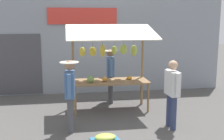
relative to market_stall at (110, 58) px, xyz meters
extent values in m
plane|color=#514F4C|center=(-0.01, 0.05, -1.55)|extent=(40.00, 40.00, 0.00)
cube|color=#8C939E|center=(-0.01, -2.15, 0.15)|extent=(9.00, 0.25, 3.40)
cube|color=red|center=(0.66, -2.00, 1.20)|extent=(2.40, 0.06, 0.56)
cube|color=#47474C|center=(3.06, -2.01, -0.45)|extent=(1.90, 0.04, 2.10)
cube|color=olive|center=(-0.01, 0.05, -0.69)|extent=(2.20, 0.90, 0.05)
cylinder|color=olive|center=(1.03, 0.44, -1.13)|extent=(0.06, 0.06, 0.83)
cylinder|color=olive|center=(-1.05, 0.44, -1.13)|extent=(0.06, 0.06, 0.83)
cylinder|color=olive|center=(1.03, -0.34, -1.13)|extent=(0.06, 0.06, 0.83)
cylinder|color=olive|center=(-1.05, -0.34, -1.13)|extent=(0.06, 0.06, 0.83)
cylinder|color=olive|center=(1.05, -0.35, -0.37)|extent=(0.07, 0.07, 2.35)
cylinder|color=olive|center=(-1.07, -0.35, -0.37)|extent=(0.07, 0.07, 2.35)
cylinder|color=olive|center=(-0.01, -0.35, 0.60)|extent=(2.12, 0.06, 0.06)
cube|color=beige|center=(-0.01, 0.20, 0.75)|extent=(2.50, 1.46, 0.39)
cylinder|color=brown|center=(-0.79, -0.36, 0.46)|extent=(0.01, 0.01, 0.28)
ellipsoid|color=#B2CC4C|center=(-0.79, -0.36, 0.16)|extent=(0.27, 0.27, 0.34)
cylinder|color=brown|center=(-0.46, -0.33, 0.48)|extent=(0.01, 0.01, 0.25)
ellipsoid|color=#B2CC4C|center=(-0.46, -0.33, 0.20)|extent=(0.22, 0.18, 0.30)
cylinder|color=brown|center=(-0.18, -0.35, 0.46)|extent=(0.01, 0.01, 0.29)
ellipsoid|color=#B2CC4C|center=(-0.18, -0.35, 0.18)|extent=(0.23, 0.24, 0.26)
cylinder|color=brown|center=(0.17, -0.29, 0.48)|extent=(0.01, 0.01, 0.24)
ellipsoid|color=yellow|center=(0.17, -0.29, 0.18)|extent=(0.16, 0.20, 0.37)
cylinder|color=brown|center=(0.47, -0.34, 0.45)|extent=(0.01, 0.01, 0.31)
ellipsoid|color=yellow|center=(0.47, -0.34, 0.16)|extent=(0.25, 0.21, 0.28)
cylinder|color=brown|center=(0.78, -0.36, 0.45)|extent=(0.01, 0.01, 0.31)
ellipsoid|color=yellow|center=(0.78, -0.36, 0.15)|extent=(0.24, 0.24, 0.29)
ellipsoid|color=gold|center=(-0.59, -0.03, -0.62)|extent=(0.21, 0.16, 0.10)
ellipsoid|color=orange|center=(0.18, 0.11, -0.60)|extent=(0.20, 0.25, 0.14)
sphere|color=#729E4C|center=(0.59, 0.24, -0.57)|extent=(0.20, 0.20, 0.20)
cylinder|color=#4C4C51|center=(-0.13, -0.84, -1.12)|extent=(0.14, 0.14, 0.85)
cylinder|color=#4C4C51|center=(-0.11, -0.56, -1.12)|extent=(0.14, 0.14, 0.85)
cube|color=#476B9E|center=(-0.12, -0.70, -0.39)|extent=(0.26, 0.53, 0.60)
cylinder|color=#476B9E|center=(-0.15, -1.01, -0.37)|extent=(0.09, 0.09, 0.55)
cylinder|color=#476B9E|center=(-0.09, -0.38, -0.37)|extent=(0.09, 0.09, 0.55)
sphere|color=#8C664C|center=(-0.12, -0.70, 0.05)|extent=(0.23, 0.23, 0.23)
cylinder|color=beige|center=(-0.12, -0.70, 0.12)|extent=(0.44, 0.44, 0.02)
cylinder|color=#4C4C51|center=(1.19, 1.65, -1.12)|extent=(0.14, 0.14, 0.85)
cylinder|color=#4C4C51|center=(1.17, 1.37, -1.12)|extent=(0.14, 0.14, 0.85)
cube|color=#476B9E|center=(1.18, 1.51, -0.40)|extent=(0.25, 0.53, 0.60)
cylinder|color=#476B9E|center=(1.20, 1.83, -0.37)|extent=(0.09, 0.09, 0.55)
cylinder|color=#476B9E|center=(1.16, 1.20, -0.37)|extent=(0.09, 0.09, 0.55)
sphere|color=#A87A5B|center=(1.18, 1.51, 0.05)|extent=(0.23, 0.23, 0.23)
cylinder|color=beige|center=(1.18, 1.51, 0.12)|extent=(0.44, 0.44, 0.02)
cylinder|color=navy|center=(-1.28, 1.84, -1.13)|extent=(0.14, 0.14, 0.84)
cylinder|color=navy|center=(-1.26, 1.57, -1.13)|extent=(0.14, 0.14, 0.84)
cube|color=silver|center=(-1.27, 1.70, -0.41)|extent=(0.24, 0.51, 0.59)
cylinder|color=silver|center=(-1.28, 2.02, -0.39)|extent=(0.09, 0.09, 0.55)
cylinder|color=silver|center=(-1.26, 1.39, -0.39)|extent=(0.09, 0.09, 0.55)
sphere|color=tan|center=(-1.27, 1.70, 0.03)|extent=(0.23, 0.23, 0.23)
ellipsoid|color=#B2CC4C|center=(0.52, 2.84, -1.19)|extent=(0.42, 0.29, 0.12)
camera|label=1|loc=(1.24, 8.17, 1.13)|focal=46.15mm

